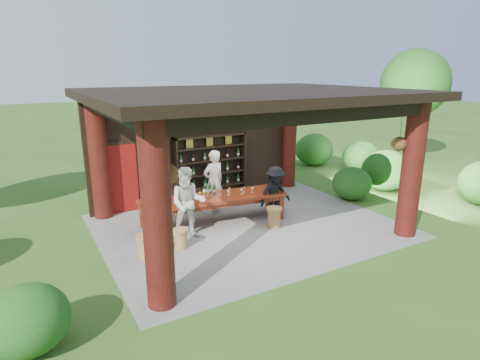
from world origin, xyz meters
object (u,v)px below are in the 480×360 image
wine_shelf (211,167)px  guest_man (275,194)px  stool_near_right (274,217)px  guest_woman (188,203)px  stool_near_left (181,238)px  stool_far_left (145,246)px  host (214,182)px  napkin_basket (181,197)px  tasting_table (213,200)px

wine_shelf → guest_man: bearing=-73.0°
stool_near_right → guest_man: bearing=54.2°
stool_near_right → guest_woman: (-2.16, 0.50, 0.60)m
stool_near_left → guest_woman: size_ratio=0.27×
stool_near_left → guest_woman: 0.90m
stool_far_left → guest_woman: (1.25, 0.57, 0.61)m
stool_far_left → host: host is taller
stool_near_left → guest_man: bearing=8.9°
stool_near_right → guest_woman: size_ratio=0.30×
guest_woman → napkin_basket: bearing=103.8°
stool_near_left → host: 2.56m
stool_near_right → stool_far_left: stool_near_right is taller
wine_shelf → stool_far_left: wine_shelf is taller
tasting_table → stool_near_right: bearing=-39.8°
wine_shelf → tasting_table: 2.07m
wine_shelf → guest_man: size_ratio=1.57×
guest_woman → guest_man: (2.49, -0.05, -0.14)m
stool_near_right → guest_man: 0.72m
stool_near_left → stool_near_right: 2.56m
stool_far_left → guest_man: size_ratio=0.35×
wine_shelf → tasting_table: bearing=-113.9°
tasting_table → host: host is taller
guest_man → host: bearing=128.0°
stool_near_right → stool_far_left: size_ratio=1.03×
stool_near_right → guest_man: size_ratio=0.36×
stool_far_left → napkin_basket: napkin_basket is taller
stool_near_left → wine_shelf: bearing=53.4°
stool_near_left → guest_woman: (0.40, 0.50, 0.63)m
stool_far_left → guest_woman: 1.50m
tasting_table → host: 0.89m
tasting_table → guest_man: 1.67m
stool_far_left → host: (2.56, 1.86, 0.63)m
guest_man → napkin_basket: bearing=160.0°
napkin_basket → guest_man: bearing=-16.5°
tasting_table → guest_woman: size_ratio=2.24×
wine_shelf → stool_near_right: 3.01m
stool_near_right → wine_shelf: bearing=98.3°
guest_man → napkin_basket: 2.53m
stool_far_left → napkin_basket: 1.89m
host → stool_near_right: bearing=105.0°
stool_near_right → stool_far_left: bearing=-178.8°
wine_shelf → guest_woman: bearing=-126.1°
stool_near_right → host: (-0.85, 1.79, 0.62)m
stool_near_right → stool_far_left: 3.41m
stool_near_right → guest_woman: guest_woman is taller
stool_near_left → stool_near_right: size_ratio=0.89×
stool_far_left → host: size_ratio=0.29×
guest_man → napkin_basket: (-2.42, 0.72, 0.07)m
stool_near_left → napkin_basket: (0.47, 1.17, 0.57)m
guest_woman → stool_far_left: bearing=-135.7°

